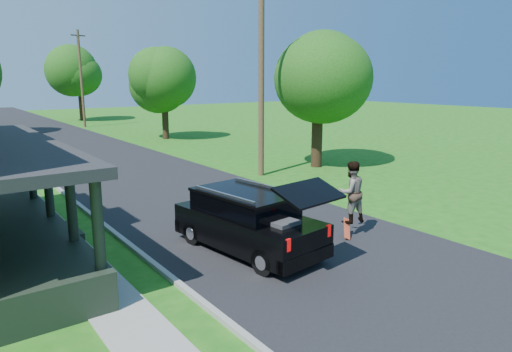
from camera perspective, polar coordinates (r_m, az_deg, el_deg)
ground at (r=12.47m, az=10.55°, el=-10.84°), size 140.00×140.00×0.00m
street at (r=29.46m, az=-18.81°, el=2.04°), size 8.00×120.00×0.02m
curb at (r=28.57m, az=-26.57°, el=1.11°), size 0.15×120.00×0.12m
black_suv at (r=12.91m, az=-0.98°, el=-5.65°), size 2.46×5.14×2.31m
skateboarder at (r=14.36m, az=11.77°, el=-1.98°), size 1.06×0.90×1.93m
skateboard at (r=14.38m, az=11.29°, el=-6.54°), size 0.58×0.53×0.56m
tree_right_near at (r=25.26m, az=7.75°, el=13.65°), size 6.40×6.64×8.37m
tree_right_mid at (r=37.74m, az=-11.54°, el=11.92°), size 5.81×5.98×7.45m
tree_right_far at (r=57.23m, az=-21.32°, el=12.61°), size 7.19×7.32×9.46m
utility_pole_near at (r=22.67m, az=0.67°, el=13.07°), size 1.71×0.67×10.09m
utility_pole_far at (r=49.33m, az=-21.01°, el=11.38°), size 1.48×0.47×9.47m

